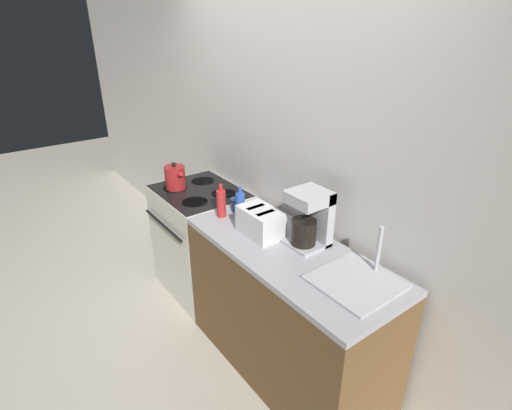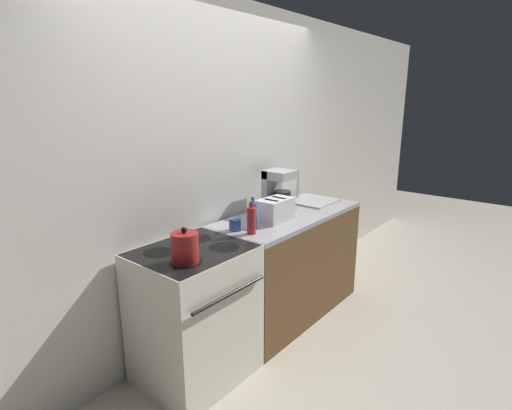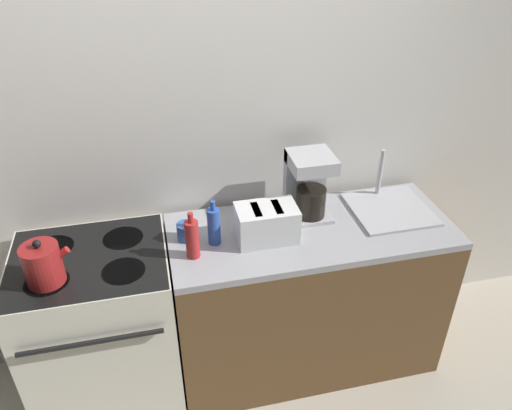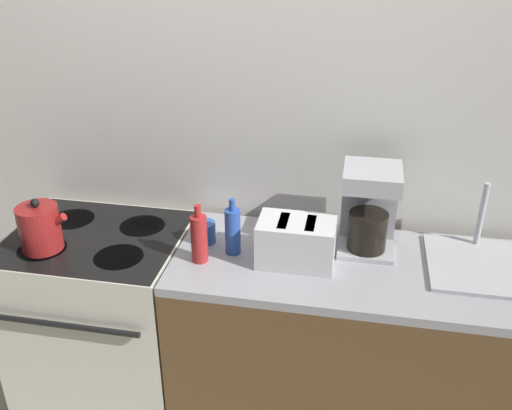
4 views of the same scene
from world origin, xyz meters
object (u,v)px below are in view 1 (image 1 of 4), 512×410
Objects in this scene: cup_blue at (237,204)px; stove at (202,240)px; bottle_blue at (240,206)px; bottle_red at (221,203)px; kettle at (175,177)px; toaster at (260,222)px; coffee_maker at (311,217)px.

stove is at bearing -173.80° from cup_blue.
bottle_red reaches higher than bottle_blue.
kettle reaches higher than toaster.
kettle is 0.93× the size of bottle_blue.
coffee_maker reaches higher than stove.
toaster is 0.37m from bottle_red.
bottle_blue is 0.14m from bottle_red.
cup_blue is (-0.65, -0.09, -0.13)m from coffee_maker.
stove is at bearing 169.34° from bottle_red.
bottle_blue is (-0.25, 0.02, 0.01)m from toaster.
stove is 4.20× the size of kettle.
coffee_maker is at bearing 11.65° from kettle.
cup_blue is (-0.13, 0.06, -0.06)m from bottle_blue.
stove is at bearing -172.81° from coffee_maker.
stove is at bearing 177.88° from toaster.
cup_blue is at bearing 15.40° from kettle.
kettle is 0.65m from cup_blue.
bottle_red reaches higher than toaster.
cup_blue is (0.63, 0.17, -0.05)m from kettle.
coffee_maker reaches higher than cup_blue.
bottle_blue is at bearing -0.99° from stove.
cup_blue is at bearing -172.09° from coffee_maker.
toaster is 0.84× the size of coffee_maker.
bottle_blue is (0.60, -0.01, 0.55)m from stove.
cup_blue is (-0.38, 0.08, -0.04)m from toaster.
bottle_red is at bearing -82.87° from cup_blue.
kettle reaches higher than stove.
coffee_maker reaches higher than bottle_red.
coffee_maker is at bearing 16.31° from bottle_blue.
kettle is 2.51× the size of cup_blue.
bottle_red is (0.64, 0.03, 0.01)m from kettle.
coffee_maker reaches higher than kettle.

